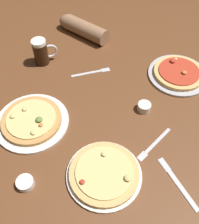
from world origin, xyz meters
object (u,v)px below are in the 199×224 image
pizza_plate_side (32,121)px  diner_arm (82,28)px  ramekin_sauce (144,107)px  knife_right (178,183)px  ramekin_butter (25,183)px  fork_spare (154,144)px  beer_mug_dark (41,52)px  fork_left (92,72)px  pizza_plate_near (104,174)px  pizza_plate_far (178,73)px

pizza_plate_side → diner_arm: size_ratio=1.02×
pizza_plate_side → ramekin_sauce: pizza_plate_side is taller
pizza_plate_side → knife_right: pizza_plate_side is taller
knife_right → ramekin_butter: bearing=-170.0°
knife_right → diner_arm: diner_arm is taller
knife_right → fork_spare: size_ratio=1.10×
pizza_plate_side → beer_mug_dark: beer_mug_dark is taller
pizza_plate_side → fork_spare: (0.54, -0.03, -0.01)m
pizza_plate_side → fork_left: 0.41m
ramekin_butter → fork_spare: 0.53m
pizza_plate_near → ramekin_butter: (-0.28, -0.08, -0.00)m
pizza_plate_near → ramekin_sauce: (0.13, 0.35, 0.00)m
pizza_plate_far → knife_right: size_ratio=1.52×
beer_mug_dark → fork_spare: size_ratio=0.77×
pizza_plate_near → knife_right: pizza_plate_near is taller
pizza_plate_near → ramekin_sauce: size_ratio=4.75×
ramekin_butter → diner_arm: (0.01, 0.96, 0.03)m
pizza_plate_far → beer_mug_dark: beer_mug_dark is taller
pizza_plate_side → fork_spare: size_ratio=1.78×
pizza_plate_near → ramekin_butter: pizza_plate_near is taller
ramekin_sauce → knife_right: bearing=-66.4°
ramekin_sauce → ramekin_butter: size_ratio=0.93×
ramekin_butter → knife_right: ramekin_butter is taller
pizza_plate_far → pizza_plate_side: size_ratio=0.94×
ramekin_sauce → knife_right: 0.37m
ramekin_sauce → fork_left: (-0.28, 0.20, -0.02)m
ramekin_sauce → beer_mug_dark: bearing=156.4°
pizza_plate_far → pizza_plate_near: bearing=-115.6°
pizza_plate_side → beer_mug_dark: (-0.07, 0.40, 0.05)m
beer_mug_dark → knife_right: (0.70, -0.58, -0.07)m
fork_left → fork_spare: same height
fork_left → fork_spare: bearing=-49.0°
ramekin_butter → fork_left: size_ratio=0.34×
beer_mug_dark → knife_right: beer_mug_dark is taller
knife_right → diner_arm: size_ratio=0.63×
pizza_plate_far → ramekin_sauce: bearing=-122.2°
pizza_plate_far → beer_mug_dark: size_ratio=2.19×
ramekin_sauce → diner_arm: size_ratio=0.19×
ramekin_sauce → knife_right: ramekin_sauce is taller
pizza_plate_side → fork_left: pizza_plate_side is taller
pizza_plate_side → fork_spare: pizza_plate_side is taller
pizza_plate_far → diner_arm: bearing=154.4°
pizza_plate_side → beer_mug_dark: bearing=100.1°
ramekin_sauce → pizza_plate_far: bearing=57.8°
ramekin_sauce → ramekin_butter: 0.60m
ramekin_sauce → fork_spare: size_ratio=0.34×
ramekin_butter → fork_spare: ramekin_butter is taller
fork_spare → diner_arm: size_ratio=0.57×
pizza_plate_far → fork_left: (-0.44, -0.05, -0.01)m
fork_spare → ramekin_sauce: bearing=106.3°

